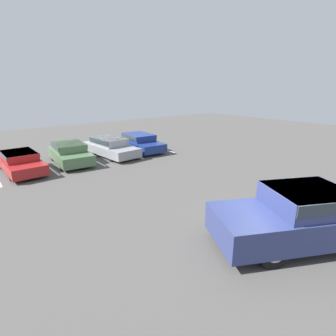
{
  "coord_description": "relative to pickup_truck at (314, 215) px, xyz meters",
  "views": [
    {
      "loc": [
        -7.17,
        -3.53,
        4.53
      ],
      "look_at": [
        0.06,
        5.35,
        1.0
      ],
      "focal_mm": 28.0,
      "sensor_mm": 36.0,
      "label": 1
    }
  ],
  "objects": [
    {
      "name": "ground_plane",
      "position": [
        -0.7,
        0.82,
        -0.87
      ],
      "size": [
        60.0,
        60.0,
        0.0
      ],
      "primitive_type": "plane",
      "color": "#4C4947"
    },
    {
      "name": "stall_stripe_b",
      "position": [
        -3.98,
        13.52,
        -0.87
      ],
      "size": [
        0.12,
        4.48,
        0.01
      ],
      "primitive_type": "cube",
      "color": "white",
      "rests_on": "ground_plane"
    },
    {
      "name": "stall_stripe_c",
      "position": [
        -1.27,
        13.52,
        -0.87
      ],
      "size": [
        0.12,
        4.48,
        0.01
      ],
      "primitive_type": "cube",
      "color": "white",
      "rests_on": "ground_plane"
    },
    {
      "name": "stall_stripe_d",
      "position": [
        1.44,
        13.52,
        -0.87
      ],
      "size": [
        0.12,
        4.48,
        0.01
      ],
      "primitive_type": "cube",
      "color": "white",
      "rests_on": "ground_plane"
    },
    {
      "name": "stall_stripe_e",
      "position": [
        4.15,
        13.52,
        -0.87
      ],
      "size": [
        0.12,
        4.48,
        0.01
      ],
      "primitive_type": "cube",
      "color": "white",
      "rests_on": "ground_plane"
    },
    {
      "name": "pickup_truck",
      "position": [
        0.0,
        0.0,
        0.0
      ],
      "size": [
        6.39,
        4.71,
        1.74
      ],
      "rotation": [
        0.0,
        0.0,
        -0.49
      ],
      "color": "navy",
      "rests_on": "ground_plane"
    },
    {
      "name": "parked_sedan_a",
      "position": [
        -5.4,
        13.37,
        -0.27
      ],
      "size": [
        1.83,
        4.45,
        1.13
      ],
      "rotation": [
        0.0,
        0.0,
        -1.55
      ],
      "color": "maroon",
      "rests_on": "ground_plane"
    },
    {
      "name": "parked_sedan_b",
      "position": [
        -2.62,
        13.43,
        -0.22
      ],
      "size": [
        2.2,
        4.35,
        1.24
      ],
      "rotation": [
        0.0,
        0.0,
        -1.66
      ],
      "color": "#4C6B47",
      "rests_on": "ground_plane"
    },
    {
      "name": "parked_sedan_c",
      "position": [
        0.2,
        13.55,
        -0.22
      ],
      "size": [
        2.21,
        4.89,
        1.23
      ],
      "rotation": [
        0.0,
        0.0,
        -1.49
      ],
      "color": "gray",
      "rests_on": "ground_plane"
    },
    {
      "name": "parked_sedan_d",
      "position": [
        2.65,
        13.63,
        -0.22
      ],
      "size": [
        2.18,
        4.8,
        1.22
      ],
      "rotation": [
        0.0,
        0.0,
        -1.65
      ],
      "color": "navy",
      "rests_on": "ground_plane"
    },
    {
      "name": "traffic_cone",
      "position": [
        4.31,
        2.68,
        -0.65
      ],
      "size": [
        0.38,
        0.38,
        0.49
      ],
      "color": "black",
      "rests_on": "ground_plane"
    }
  ]
}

